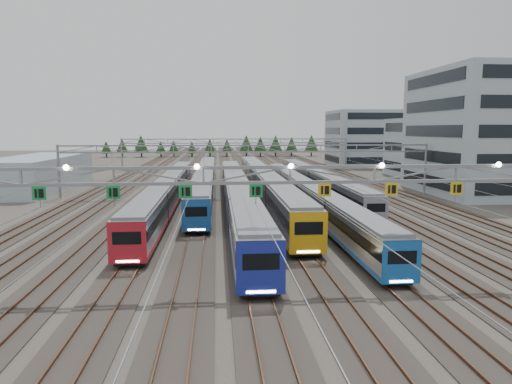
{
  "coord_description": "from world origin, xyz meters",
  "views": [
    {
      "loc": [
        -4.72,
        -29.11,
        10.24
      ],
      "look_at": [
        -0.57,
        19.49,
        3.5
      ],
      "focal_mm": 32.0,
      "sensor_mm": 36.0,
      "label": 1
    }
  ],
  "objects": [
    {
      "name": "ground",
      "position": [
        0.0,
        0.0,
        0.0
      ],
      "size": [
        400.0,
        400.0,
        0.0
      ],
      "primitive_type": "plane",
      "color": "#47423A",
      "rests_on": "ground"
    },
    {
      "name": "track_bed",
      "position": [
        0.0,
        100.0,
        1.49
      ],
      "size": [
        54.0,
        260.0,
        5.42
      ],
      "color": "#2D2823",
      "rests_on": "ground"
    },
    {
      "name": "train_a",
      "position": [
        -11.25,
        32.86,
        2.07
      ],
      "size": [
        2.79,
        58.92,
        3.64
      ],
      "color": "black",
      "rests_on": "ground"
    },
    {
      "name": "train_b",
      "position": [
        -6.75,
        45.16,
        2.08
      ],
      "size": [
        2.81,
        63.3,
        3.66
      ],
      "color": "black",
      "rests_on": "ground"
    },
    {
      "name": "train_c",
      "position": [
        -2.25,
        28.34,
        2.17
      ],
      "size": [
        2.95,
        64.07,
        3.84
      ],
      "color": "black",
      "rests_on": "ground"
    },
    {
      "name": "train_d",
      "position": [
        2.25,
        38.85,
        2.22
      ],
      "size": [
        3.01,
        68.29,
        3.93
      ],
      "color": "black",
      "rests_on": "ground"
    },
    {
      "name": "train_e",
      "position": [
        6.75,
        28.58,
        1.9
      ],
      "size": [
        2.55,
        61.96,
        3.31
      ],
      "color": "black",
      "rests_on": "ground"
    },
    {
      "name": "train_f",
      "position": [
        11.25,
        42.98,
        1.96
      ],
      "size": [
        2.63,
        55.89,
        3.42
      ],
      "color": "black",
      "rests_on": "ground"
    },
    {
      "name": "gantry_near",
      "position": [
        -0.05,
        -0.12,
        7.09
      ],
      "size": [
        56.36,
        0.61,
        8.08
      ],
      "color": "gray",
      "rests_on": "ground"
    },
    {
      "name": "gantry_mid",
      "position": [
        0.0,
        40.0,
        6.39
      ],
      "size": [
        56.36,
        0.36,
        8.0
      ],
      "color": "gray",
      "rests_on": "ground"
    },
    {
      "name": "gantry_far",
      "position": [
        0.0,
        85.0,
        6.39
      ],
      "size": [
        56.36,
        0.36,
        8.0
      ],
      "color": "gray",
      "rests_on": "ground"
    },
    {
      "name": "depot_bldg_south",
      "position": [
        37.7,
        40.3,
        9.76
      ],
      "size": [
        18.0,
        22.0,
        19.52
      ],
      "primitive_type": "cube",
      "color": "#98A9B6",
      "rests_on": "ground"
    },
    {
      "name": "depot_bldg_mid",
      "position": [
        40.59,
        65.75,
        6.25
      ],
      "size": [
        14.0,
        16.0,
        12.5
      ],
      "primitive_type": "cube",
      "color": "#98A9B6",
      "rests_on": "ground"
    },
    {
      "name": "depot_bldg_north",
      "position": [
        38.26,
        96.15,
        7.66
      ],
      "size": [
        22.0,
        18.0,
        15.32
      ],
      "primitive_type": "cube",
      "color": "#98A9B6",
      "rests_on": "ground"
    },
    {
      "name": "west_shed",
      "position": [
        -35.26,
        51.67,
        2.8
      ],
      "size": [
        10.0,
        30.0,
        5.6
      ],
      "primitive_type": "cube",
      "color": "#98A9B6",
      "rests_on": "ground"
    },
    {
      "name": "treeline",
      "position": [
        -7.2,
        142.24,
        4.23
      ],
      "size": [
        81.2,
        5.6,
        7.02
      ],
      "color": "#332114",
      "rests_on": "ground"
    }
  ]
}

